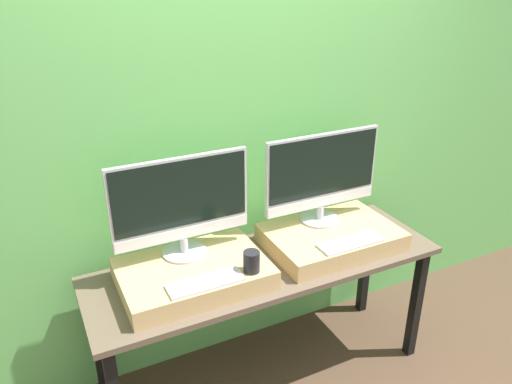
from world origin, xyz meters
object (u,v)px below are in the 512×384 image
(monitor_right, at_px, (322,175))
(keyboard_right, at_px, (350,243))
(mug, at_px, (252,262))
(monitor_left, at_px, (181,204))
(keyboard_left, at_px, (206,282))

(monitor_right, bearing_deg, keyboard_right, -90.00)
(mug, height_order, monitor_right, monitor_right)
(monitor_right, bearing_deg, mug, -152.75)
(monitor_left, distance_m, keyboard_left, 0.38)
(monitor_left, height_order, mug, monitor_left)
(keyboard_left, distance_m, mug, 0.23)
(monitor_left, height_order, monitor_right, same)
(keyboard_left, xyz_separation_m, keyboard_right, (0.77, 0.00, 0.00))
(keyboard_left, height_order, keyboard_right, same)
(keyboard_left, xyz_separation_m, monitor_right, (0.77, 0.28, 0.26))
(monitor_right, height_order, keyboard_right, monitor_right)
(mug, bearing_deg, monitor_right, 27.25)
(keyboard_left, bearing_deg, monitor_right, 20.11)
(keyboard_left, bearing_deg, keyboard_right, 0.00)
(keyboard_left, relative_size, mug, 3.38)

